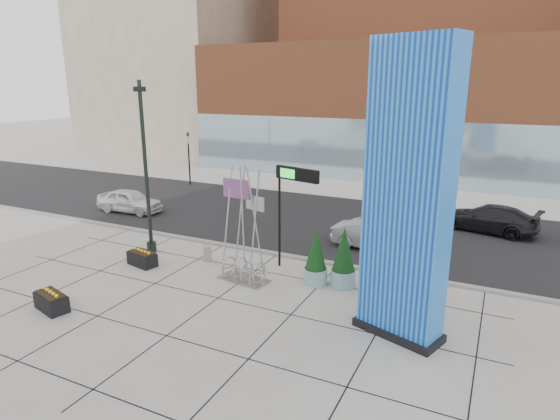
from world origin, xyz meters
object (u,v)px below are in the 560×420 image
at_px(concrete_bollard, 208,254).
at_px(car_white_west, 130,201).
at_px(car_silver_mid, 376,236).
at_px(lamp_post, 147,185).
at_px(blue_pylon, 407,201).
at_px(public_art_sculpture, 244,251).
at_px(overhead_street_sign, 296,182).

xyz_separation_m(concrete_bollard, car_white_west, (-9.02, 4.79, 0.36)).
bearing_deg(car_silver_mid, lamp_post, 123.10).
distance_m(blue_pylon, car_silver_mid, 8.68).
height_order(concrete_bollard, car_white_west, car_white_west).
relative_size(public_art_sculpture, car_silver_mid, 1.14).
height_order(blue_pylon, overhead_street_sign, blue_pylon).
xyz_separation_m(overhead_street_sign, car_silver_mid, (2.51, 3.84, -3.16)).
relative_size(concrete_bollard, car_white_west, 0.17).
xyz_separation_m(blue_pylon, overhead_street_sign, (-5.18, 3.54, -0.55)).
distance_m(lamp_post, public_art_sculpture, 6.06).
distance_m(public_art_sculpture, concrete_bollard, 2.94).
height_order(public_art_sculpture, car_white_west, public_art_sculpture).
xyz_separation_m(public_art_sculpture, car_silver_mid, (3.89, 5.88, -0.56)).
xyz_separation_m(overhead_street_sign, car_white_west, (-12.96, 3.90, -3.13)).
bearing_deg(car_white_west, car_silver_mid, -93.49).
distance_m(concrete_bollard, overhead_street_sign, 5.34).
height_order(lamp_post, car_silver_mid, lamp_post).
xyz_separation_m(car_white_west, car_silver_mid, (15.48, -0.06, -0.02)).
xyz_separation_m(lamp_post, public_art_sculpture, (5.64, -0.97, -2.00)).
relative_size(public_art_sculpture, concrete_bollard, 6.86).
bearing_deg(overhead_street_sign, blue_pylon, -19.53).
relative_size(lamp_post, public_art_sculpture, 1.67).
relative_size(concrete_bollard, overhead_street_sign, 0.15).
bearing_deg(blue_pylon, concrete_bollard, -177.05).
xyz_separation_m(concrete_bollard, car_silver_mid, (6.45, 4.74, 0.34)).
relative_size(public_art_sculpture, overhead_street_sign, 1.06).
bearing_deg(concrete_bollard, car_silver_mid, 36.29).
xyz_separation_m(public_art_sculpture, overhead_street_sign, (1.38, 2.04, 2.60)).
relative_size(blue_pylon, overhead_street_sign, 2.03).
distance_m(car_white_west, car_silver_mid, 15.48).
distance_m(concrete_bollard, car_white_west, 10.22).
bearing_deg(car_silver_mid, overhead_street_sign, 152.64).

